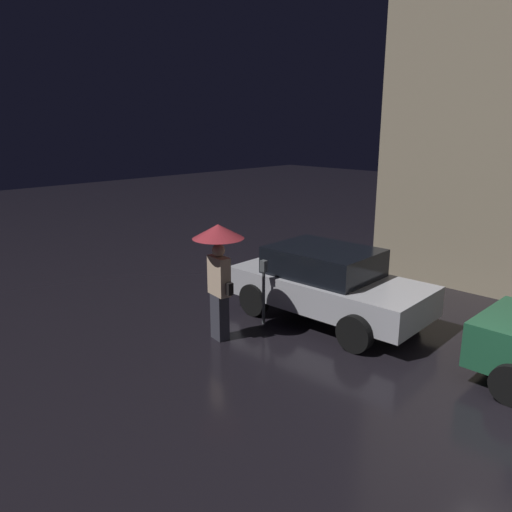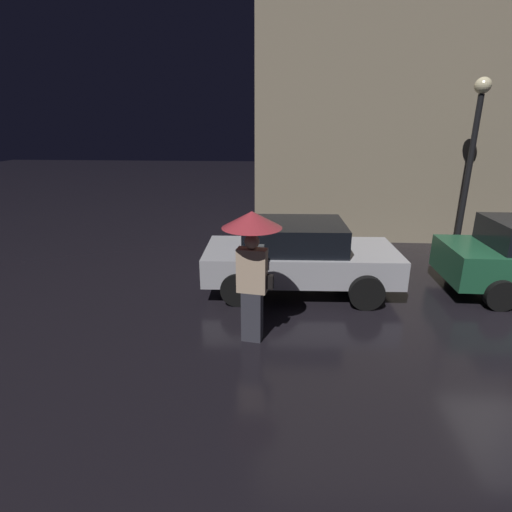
{
  "view_description": "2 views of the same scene",
  "coord_description": "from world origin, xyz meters",
  "px_view_note": "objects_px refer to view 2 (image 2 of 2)",
  "views": [
    {
      "loc": [
        1.21,
        -6.39,
        3.86
      ],
      "look_at": [
        -5.28,
        0.23,
        1.37
      ],
      "focal_mm": 35.0,
      "sensor_mm": 36.0,
      "label": 1
    },
    {
      "loc": [
        -4.78,
        -6.55,
        3.41
      ],
      "look_at": [
        -5.25,
        0.57,
        0.99
      ],
      "focal_mm": 28.0,
      "sensor_mm": 36.0,
      "label": 2
    }
  ],
  "objects_px": {
    "parked_car_silver": "(298,255)",
    "street_lamp_near": "(473,143)",
    "parking_meter": "(261,271)",
    "pedestrian_with_umbrella": "(252,248)"
  },
  "relations": [
    {
      "from": "pedestrian_with_umbrella",
      "to": "parking_meter",
      "type": "height_order",
      "value": "pedestrian_with_umbrella"
    },
    {
      "from": "street_lamp_near",
      "to": "parked_car_silver",
      "type": "bearing_deg",
      "value": -149.38
    },
    {
      "from": "parked_car_silver",
      "to": "street_lamp_near",
      "type": "distance_m",
      "value": 5.42
    },
    {
      "from": "parked_car_silver",
      "to": "parking_meter",
      "type": "distance_m",
      "value": 1.31
    },
    {
      "from": "parked_car_silver",
      "to": "street_lamp_near",
      "type": "bearing_deg",
      "value": 28.65
    },
    {
      "from": "parking_meter",
      "to": "street_lamp_near",
      "type": "height_order",
      "value": "street_lamp_near"
    },
    {
      "from": "parked_car_silver",
      "to": "pedestrian_with_umbrella",
      "type": "xyz_separation_m",
      "value": [
        -0.8,
        -2.16,
        0.82
      ]
    },
    {
      "from": "pedestrian_with_umbrella",
      "to": "street_lamp_near",
      "type": "relative_size",
      "value": 0.49
    },
    {
      "from": "pedestrian_with_umbrella",
      "to": "street_lamp_near",
      "type": "distance_m",
      "value": 7.05
    },
    {
      "from": "pedestrian_with_umbrella",
      "to": "street_lamp_near",
      "type": "xyz_separation_m",
      "value": [
        5.09,
        4.7,
        1.33
      ]
    }
  ]
}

